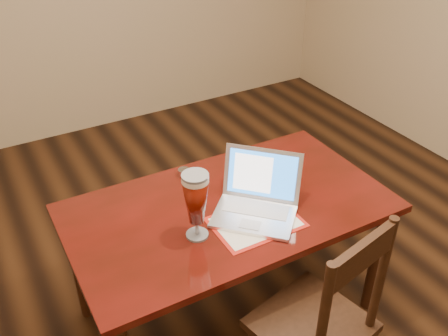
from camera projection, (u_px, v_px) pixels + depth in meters
ground at (244, 314)px, 2.69m from camera, size 5.00×5.00×0.00m
dining_table at (229, 218)px, 2.37m from camera, size 1.51×0.86×1.02m
dining_chair at (319, 325)px, 2.04m from camera, size 0.51×0.49×1.02m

